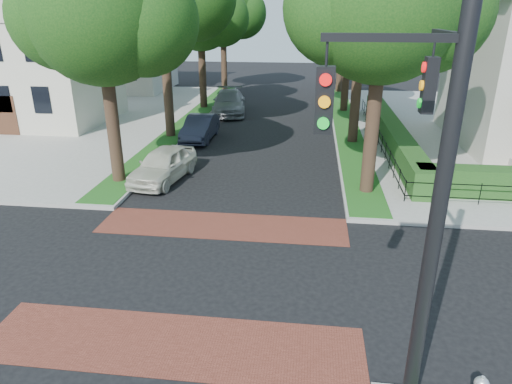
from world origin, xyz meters
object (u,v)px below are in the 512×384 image
Objects in this scene: parked_car_rear at (229,102)px; traffic_signal at (425,184)px; parked_car_front at (163,165)px; parked_car_middle at (200,128)px.

traffic_signal is at bearing -81.57° from parked_car_rear.
parked_car_front is (-8.49, 12.03, -3.95)m from traffic_signal.
parked_car_middle is (-8.49, 19.25, -3.98)m from traffic_signal.
traffic_signal reaches higher than parked_car_front.
traffic_signal is at bearing -66.03° from parked_car_middle.
traffic_signal is 15.24m from parked_car_front.
parked_car_front is at bearing -89.82° from parked_car_middle.
parked_car_front reaches higher than parked_car_middle.
parked_car_rear is at bearing 106.66° from traffic_signal.
traffic_signal is 28.40m from parked_car_rear.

